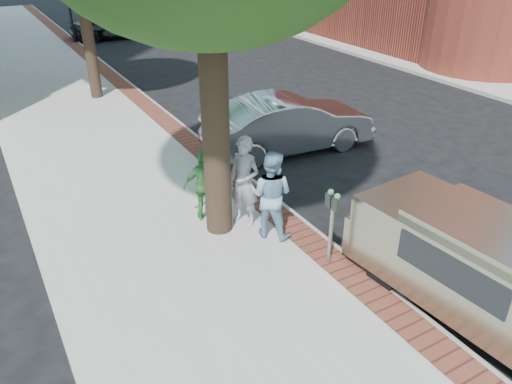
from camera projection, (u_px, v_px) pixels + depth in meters
ground at (296, 275)px, 9.02m from camera, size 120.00×120.00×0.00m
sidewalk at (98, 141)px, 14.43m from camera, size 5.00×60.00×0.15m
brick_strip at (170, 125)px, 15.36m from camera, size 0.60×60.00×0.01m
curb at (180, 125)px, 15.55m from camera, size 0.10×60.00×0.15m
sidewalk_far at (471, 70)px, 21.47m from camera, size 5.00×60.00×0.15m
signal_near at (68, 0)px, 25.14m from camera, size 0.70×0.15×3.80m
parking_meter at (332, 213)px, 8.59m from camera, size 0.12×0.32×1.47m
person_gray at (244, 182)px, 9.87m from camera, size 0.71×0.82×1.88m
person_officer at (271, 195)px, 9.52m from camera, size 1.07×1.10×1.78m
person_green at (205, 185)px, 10.12m from camera, size 0.97×0.61×1.54m
sedan_silver at (289, 124)px, 13.66m from camera, size 4.83×2.05×1.55m
bg_car at (112, 25)px, 27.35m from camera, size 4.44×1.84×1.50m
van at (483, 267)px, 7.70m from camera, size 2.09×4.67×1.68m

